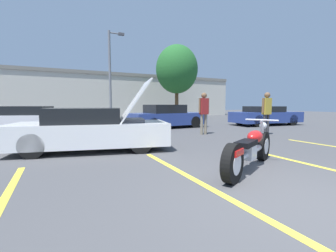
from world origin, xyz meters
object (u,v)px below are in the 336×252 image
(parked_car_mid_row, at_px, (167,117))
(spectator_far_lot, at_px, (267,109))
(light_pole, at_px, (111,72))
(spectator_by_show_car, at_px, (204,110))
(motorcycle, at_px, (250,150))
(show_car_hood_open, at_px, (93,130))
(parked_car_left_row, at_px, (30,119))
(tree_background, at_px, (177,69))
(parked_car_right_row, at_px, (265,116))

(parked_car_mid_row, bearing_deg, spectator_far_lot, -65.56)
(light_pole, relative_size, spectator_by_show_car, 3.73)
(motorcycle, bearing_deg, parked_car_mid_row, 48.30)
(show_car_hood_open, xyz_separation_m, spectator_far_lot, (7.05, 0.04, 0.50))
(show_car_hood_open, height_order, parked_car_left_row, show_car_hood_open)
(motorcycle, height_order, parked_car_mid_row, parked_car_mid_row)
(tree_background, bearing_deg, parked_car_mid_row, -122.51)
(parked_car_right_row, distance_m, spectator_by_show_car, 6.43)
(light_pole, xyz_separation_m, parked_car_mid_row, (1.74, -5.91, -3.11))
(spectator_by_show_car, distance_m, spectator_far_lot, 2.63)
(show_car_hood_open, distance_m, parked_car_right_row, 11.36)
(show_car_hood_open, relative_size, spectator_by_show_car, 2.49)
(light_pole, bearing_deg, tree_background, 7.35)
(tree_background, xyz_separation_m, spectator_far_lot, (-1.80, -11.28, -3.32))
(spectator_far_lot, bearing_deg, motorcycle, -142.71)
(motorcycle, xyz_separation_m, spectator_far_lot, (4.53, 3.45, 0.68))
(parked_car_mid_row, xyz_separation_m, spectator_far_lot, (2.46, -4.60, 0.47))
(show_car_hood_open, xyz_separation_m, parked_car_mid_row, (4.59, 4.64, 0.02))
(motorcycle, bearing_deg, light_pole, 61.37)
(tree_background, relative_size, show_car_hood_open, 1.47)
(light_pole, relative_size, spectator_far_lot, 3.72)
(tree_background, height_order, parked_car_left_row, tree_background)
(parked_car_mid_row, bearing_deg, parked_car_left_row, 159.39)
(tree_background, relative_size, parked_car_left_row, 1.31)
(parked_car_right_row, bearing_deg, motorcycle, -135.43)
(tree_background, height_order, show_car_hood_open, tree_background)
(parked_car_mid_row, relative_size, parked_car_right_row, 0.96)
(light_pole, height_order, parked_car_right_row, light_pole)
(spectator_far_lot, bearing_deg, parked_car_mid_row, 118.10)
(motorcycle, distance_m, parked_car_left_row, 11.12)
(parked_car_right_row, bearing_deg, show_car_hood_open, -157.31)
(tree_background, height_order, spectator_far_lot, tree_background)
(light_pole, relative_size, show_car_hood_open, 1.50)
(motorcycle, bearing_deg, parked_car_right_row, 11.65)
(show_car_hood_open, distance_m, parked_car_left_row, 7.02)
(parked_car_mid_row, xyz_separation_m, spectator_by_show_car, (0.17, -3.29, 0.47))
(parked_car_left_row, distance_m, spectator_far_lot, 11.35)
(motorcycle, distance_m, parked_car_mid_row, 8.32)
(spectator_by_show_car, bearing_deg, light_pole, 101.74)
(parked_car_right_row, height_order, spectator_by_show_car, spectator_by_show_car)
(motorcycle, height_order, spectator_far_lot, spectator_far_lot)
(parked_car_mid_row, height_order, spectator_far_lot, spectator_far_lot)
(light_pole, relative_size, parked_car_right_row, 1.48)
(tree_background, height_order, parked_car_right_row, tree_background)
(motorcycle, distance_m, show_car_hood_open, 4.24)
(show_car_hood_open, relative_size, parked_car_left_row, 0.89)
(show_car_hood_open, bearing_deg, parked_car_right_row, 30.45)
(light_pole, xyz_separation_m, motorcycle, (-0.34, -13.96, -3.32))
(light_pole, height_order, spectator_by_show_car, light_pole)
(parked_car_left_row, bearing_deg, parked_car_mid_row, 0.15)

